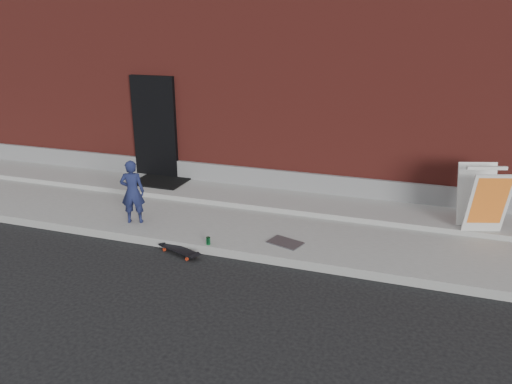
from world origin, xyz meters
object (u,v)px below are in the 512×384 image
at_px(child, 132,192).
at_px(skateboard, 179,250).
at_px(soda_can, 208,241).
at_px(pizza_sign, 483,198).

height_order(child, skateboard, child).
height_order(skateboard, soda_can, soda_can).
distance_m(pizza_sign, soda_can, 4.70).
height_order(child, soda_can, child).
bearing_deg(pizza_sign, child, -166.33).
relative_size(pizza_sign, soda_can, 8.68).
relative_size(skateboard, soda_can, 6.33).
bearing_deg(skateboard, child, 151.99).
bearing_deg(soda_can, pizza_sign, 24.03).
bearing_deg(soda_can, skateboard, -155.46).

